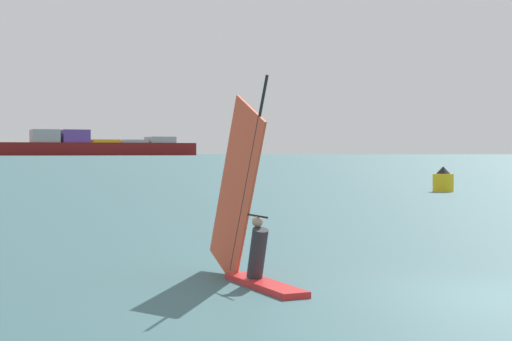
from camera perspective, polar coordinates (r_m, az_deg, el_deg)
name	(u,v)px	position (r m, az deg, el deg)	size (l,w,h in m)	color
ground_plane	(485,296)	(15.65, 15.85, -8.50)	(4000.00, 4000.00, 0.00)	#386066
windsurfer	(249,229)	(16.45, -0.50, -4.18)	(1.52, 4.15, 4.35)	red
cargo_ship	(71,145)	(671.71, -12.95, 1.80)	(192.97, 73.39, 37.81)	maroon
distant_headland	(380,143)	(1628.47, 8.73, 1.91)	(927.56, 425.38, 40.68)	#4C564C
channel_buoy	(443,181)	(55.40, 13.08, -0.70)	(1.39, 1.39, 1.70)	yellow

